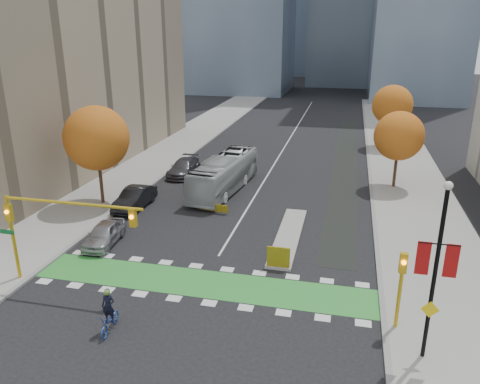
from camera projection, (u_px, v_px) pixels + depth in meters
The scene contains 22 objects.
ground at pixel (194, 297), 25.56m from camera, with size 300.00×300.00×0.00m, color black.
sidewalk_west at pixel (129, 175), 46.84m from camera, with size 7.00×120.00×0.15m, color gray.
sidewalk_east at pixel (413, 195), 41.02m from camera, with size 7.00×120.00×0.15m, color gray.
curb_west at pixel (162, 177), 46.08m from camera, with size 0.30×120.00×0.16m, color gray.
curb_east at pixel (371, 192), 41.77m from camera, with size 0.30×120.00×0.16m, color gray.
bike_crossing at pixel (202, 283), 26.94m from camera, with size 20.00×3.00×0.01m, color green.
centre_line at pixel (289, 139), 62.34m from camera, with size 0.15×70.00×0.01m, color silver.
bike_lane_paint at pixel (345, 162), 51.53m from camera, with size 2.50×50.00×0.01m, color black.
median_island at pixel (288, 236), 32.95m from camera, with size 1.60×10.00×0.16m, color gray.
hazard_board at pixel (278, 257), 28.30m from camera, with size 1.40×0.12×1.30m, color yellow.
building_west at pixel (32, 44), 46.86m from camera, with size 16.00×44.00×25.00m, color gray.
tree_west at pixel (97, 138), 37.34m from camera, with size 5.20×5.20×8.22m.
tree_east_near at pixel (399, 136), 41.61m from camera, with size 4.40×4.40×7.08m.
tree_east_far at pixel (392, 105), 56.09m from camera, with size 4.80×4.80×7.65m.
traffic_signal_west at pixel (50, 219), 25.48m from camera, with size 8.53×0.56×5.20m.
traffic_signal_east at pixel (401, 279), 21.93m from camera, with size 0.35×0.43×4.10m.
banner_lamppost at pixel (436, 266), 19.27m from camera, with size 1.65×0.36×8.28m.
cyclist at pixel (110, 317), 22.45m from camera, with size 0.83×2.01×2.27m.
bus at pixel (224, 174), 41.92m from camera, with size 2.67×11.43×3.18m, color #A9AEB0.
parked_car_a at pixel (104, 234), 31.64m from camera, with size 1.77×4.40×1.50m, color #A0A1A5.
parked_car_b at pixel (135, 198), 38.08m from camera, with size 1.75×5.03×1.66m, color black.
parked_car_c at pixel (184, 167), 46.72m from camera, with size 2.21×5.44×1.58m, color #49494E.
Camera 1 is at (7.54, -21.09, 13.82)m, focal length 35.00 mm.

